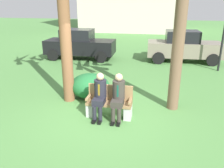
% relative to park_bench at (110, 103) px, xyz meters
% --- Properties ---
extents(ground_plane, '(80.00, 80.00, 0.00)m').
position_rel_park_bench_xyz_m(ground_plane, '(-0.21, -0.11, -0.39)').
color(ground_plane, '#518944').
extents(park_bench, '(1.27, 0.44, 0.90)m').
position_rel_park_bench_xyz_m(park_bench, '(0.00, 0.00, 0.00)').
color(park_bench, '#99754C').
rests_on(park_bench, ground).
extents(seated_man_left, '(0.34, 0.72, 1.28)m').
position_rel_park_bench_xyz_m(seated_man_left, '(-0.25, -0.12, 0.33)').
color(seated_man_left, '#23232D').
rests_on(seated_man_left, ground).
extents(seated_man_right, '(0.34, 0.72, 1.29)m').
position_rel_park_bench_xyz_m(seated_man_right, '(0.26, -0.12, 0.33)').
color(seated_man_right, '#38332D').
rests_on(seated_man_right, ground).
extents(shrub_near_bench, '(1.32, 1.21, 0.83)m').
position_rel_park_bench_xyz_m(shrub_near_bench, '(-0.94, 1.23, 0.02)').
color(shrub_near_bench, '#216833').
rests_on(shrub_near_bench, ground).
extents(parked_car_near, '(3.94, 1.79, 1.68)m').
position_rel_park_bench_xyz_m(parked_car_near, '(-3.17, 6.70, 0.45)').
color(parked_car_near, black).
rests_on(parked_car_near, ground).
extents(parked_car_far, '(3.96, 1.85, 1.68)m').
position_rel_park_bench_xyz_m(parked_car_far, '(2.60, 7.13, 0.45)').
color(parked_car_far, slate).
rests_on(parked_car_far, ground).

